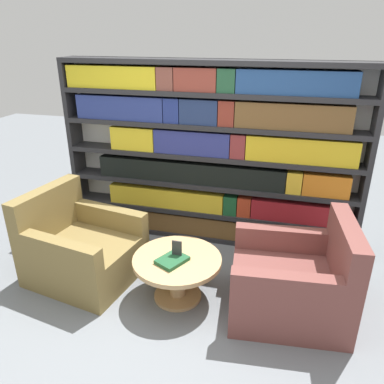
% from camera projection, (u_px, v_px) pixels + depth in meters
% --- Properties ---
extents(ground_plane, '(14.00, 14.00, 0.00)m').
position_uv_depth(ground_plane, '(167.00, 323.00, 3.05)').
color(ground_plane, slate).
extents(bookshelf, '(3.19, 0.30, 1.95)m').
position_uv_depth(bookshelf, '(213.00, 155.00, 3.99)').
color(bookshelf, silver).
rests_on(bookshelf, ground_plane).
extents(armchair_left, '(1.06, 0.97, 0.85)m').
position_uv_depth(armchair_left, '(81.00, 250.00, 3.56)').
color(armchair_left, olive).
rests_on(armchair_left, ground_plane).
extents(armchair_right, '(1.01, 0.91, 0.85)m').
position_uv_depth(armchair_right, '(294.00, 283.00, 3.09)').
color(armchair_right, brown).
rests_on(armchair_right, ground_plane).
extents(coffee_table, '(0.77, 0.77, 0.41)m').
position_uv_depth(coffee_table, '(177.00, 269.00, 3.25)').
color(coffee_table, tan).
rests_on(coffee_table, ground_plane).
extents(table_sign, '(0.09, 0.06, 0.17)m').
position_uv_depth(table_sign, '(177.00, 251.00, 3.18)').
color(table_sign, black).
rests_on(table_sign, coffee_table).
extents(stray_book, '(0.28, 0.31, 0.03)m').
position_uv_depth(stray_book, '(172.00, 260.00, 3.14)').
color(stray_book, '#1E512D').
rests_on(stray_book, coffee_table).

